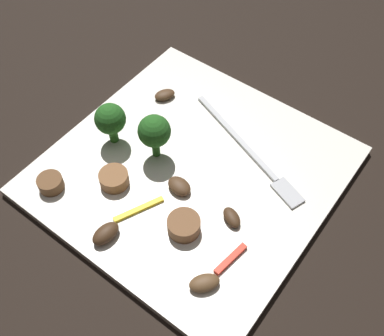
{
  "coord_description": "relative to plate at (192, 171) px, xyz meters",
  "views": [
    {
      "loc": [
        0.18,
        -0.24,
        0.41
      ],
      "look_at": [
        0.0,
        0.0,
        0.01
      ],
      "focal_mm": 43.39,
      "sensor_mm": 36.0,
      "label": 1
    }
  ],
  "objects": [
    {
      "name": "ground_plane",
      "position": [
        0.0,
        0.0,
        -0.01
      ],
      "size": [
        1.4,
        1.4,
        0.0
      ],
      "primitive_type": "plane",
      "color": "black"
    },
    {
      "name": "plate",
      "position": [
        0.0,
        0.0,
        0.0
      ],
      "size": [
        0.29,
        0.29,
        0.01
      ],
      "primitive_type": "cube",
      "color": "white",
      "rests_on": "ground_plane"
    },
    {
      "name": "fork",
      "position": [
        0.04,
        0.05,
        0.01
      ],
      "size": [
        0.17,
        0.07,
        0.0
      ],
      "rotation": [
        0.0,
        0.0,
        -0.35
      ],
      "color": "silver",
      "rests_on": "plate"
    },
    {
      "name": "broccoli_floret_0",
      "position": [
        -0.09,
        -0.02,
        0.04
      ],
      "size": [
        0.03,
        0.03,
        0.05
      ],
      "color": "#296420",
      "rests_on": "plate"
    },
    {
      "name": "broccoli_floret_1",
      "position": [
        -0.04,
        -0.01,
        0.04
      ],
      "size": [
        0.03,
        0.03,
        0.06
      ],
      "color": "#296420",
      "rests_on": "plate"
    },
    {
      "name": "sausage_slice_0",
      "position": [
        -0.05,
        -0.06,
        0.01
      ],
      "size": [
        0.04,
        0.04,
        0.01
      ],
      "primitive_type": "cylinder",
      "rotation": [
        0.0,
        0.0,
        1.13
      ],
      "color": "brown",
      "rests_on": "plate"
    },
    {
      "name": "sausage_slice_1",
      "position": [
        -0.1,
        -0.11,
        0.01
      ],
      "size": [
        0.04,
        0.04,
        0.01
      ],
      "primitive_type": "cylinder",
      "rotation": [
        0.0,
        0.0,
        1.07
      ],
      "color": "brown",
      "rests_on": "plate"
    },
    {
      "name": "sausage_slice_2",
      "position": [
        0.04,
        -0.06,
        0.01
      ],
      "size": [
        0.04,
        0.04,
        0.02
      ],
      "primitive_type": "cylinder",
      "rotation": [
        0.0,
        0.0,
        2.0
      ],
      "color": "brown",
      "rests_on": "plate"
    },
    {
      "name": "mushroom_0",
      "position": [
        0.09,
        -0.1,
        0.01
      ],
      "size": [
        0.03,
        0.03,
        0.01
      ],
      "primitive_type": "ellipsoid",
      "rotation": [
        0.0,
        0.0,
        4.05
      ],
      "color": "brown",
      "rests_on": "plate"
    },
    {
      "name": "mushroom_1",
      "position": [
        -0.09,
        0.06,
        0.01
      ],
      "size": [
        0.03,
        0.03,
        0.01
      ],
      "primitive_type": "ellipsoid",
      "rotation": [
        0.0,
        0.0,
        1.09
      ],
      "color": "#4C331E",
      "rests_on": "plate"
    },
    {
      "name": "mushroom_2",
      "position": [
        0.07,
        -0.03,
        0.01
      ],
      "size": [
        0.03,
        0.02,
        0.01
      ],
      "primitive_type": "ellipsoid",
      "rotation": [
        0.0,
        0.0,
        2.65
      ],
      "color": "#422B19",
      "rests_on": "plate"
    },
    {
      "name": "mushroom_3",
      "position": [
        0.01,
        -0.03,
        0.01
      ],
      "size": [
        0.03,
        0.02,
        0.01
      ],
      "primitive_type": "ellipsoid",
      "rotation": [
        0.0,
        0.0,
        3.0
      ],
      "color": "#4C331E",
      "rests_on": "plate"
    },
    {
      "name": "mushroom_4",
      "position": [
        -0.02,
        -0.12,
        0.01
      ],
      "size": [
        0.02,
        0.03,
        0.01
      ],
      "primitive_type": "ellipsoid",
      "rotation": [
        0.0,
        0.0,
        4.6
      ],
      "color": "#422B19",
      "rests_on": "plate"
    },
    {
      "name": "pepper_strip_0",
      "position": [
        -0.01,
        -0.07,
        0.01
      ],
      "size": [
        0.03,
        0.05,
        0.0
      ],
      "primitive_type": "cube",
      "rotation": [
        0.0,
        0.0,
        4.28
      ],
      "color": "yellow",
      "rests_on": "plate"
    },
    {
      "name": "pepper_strip_1",
      "position": [
        0.09,
        -0.06,
        0.01
      ],
      "size": [
        0.01,
        0.04,
        0.0
      ],
      "primitive_type": "cube",
      "rotation": [
        0.0,
        0.0,
        4.57
      ],
      "color": "red",
      "rests_on": "plate"
    }
  ]
}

